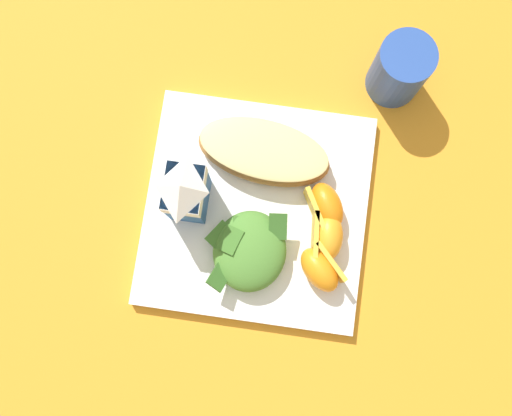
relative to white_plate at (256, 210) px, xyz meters
name	(u,v)px	position (x,y,z in m)	size (l,w,h in m)	color
ground	(256,211)	(0.00, 0.00, -0.01)	(3.00, 3.00, 0.00)	orange
white_plate	(256,210)	(0.00, 0.00, 0.00)	(0.28, 0.28, 0.02)	white
cheesy_pizza_bread	(264,152)	(0.07, 0.00, 0.03)	(0.10, 0.18, 0.04)	#A87038
green_salad_pile	(246,250)	(-0.06, 0.00, 0.03)	(0.11, 0.10, 0.04)	#4C8433
milk_carton	(185,194)	(0.00, 0.08, 0.07)	(0.06, 0.04, 0.11)	#23569E
orange_wedge_front	(321,269)	(-0.06, -0.09, 0.03)	(0.07, 0.07, 0.04)	orange
orange_wedge_middle	(327,236)	(-0.02, -0.09, 0.03)	(0.06, 0.04, 0.04)	orange
orange_wedge_rear	(326,206)	(0.01, -0.09, 0.03)	(0.07, 0.06, 0.04)	orange
drinking_blue_cup	(400,70)	(0.20, -0.16, 0.04)	(0.07, 0.07, 0.09)	#284CA3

